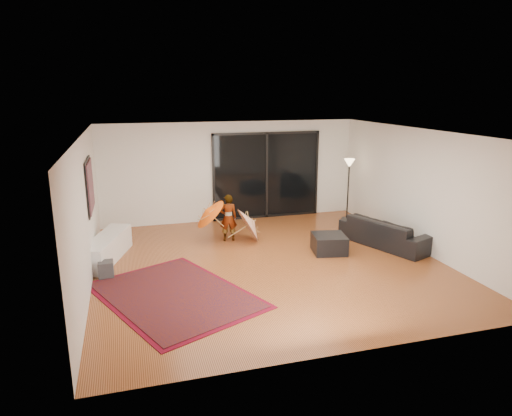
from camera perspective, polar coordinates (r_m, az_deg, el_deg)
name	(u,v)px	position (r m, az deg, el deg)	size (l,w,h in m)	color
floor	(269,263)	(9.59, 1.69, -6.92)	(7.00, 7.00, 0.00)	#A85A2E
ceiling	(270,133)	(8.96, 1.82, 9.36)	(7.00, 7.00, 0.00)	white
wall_back	(231,172)	(12.49, -3.13, 4.57)	(7.00, 7.00, 0.00)	silver
wall_front	(351,261)	(6.09, 11.83, -6.53)	(7.00, 7.00, 0.00)	silver
wall_left	(86,213)	(8.81, -20.51, -0.58)	(7.00, 7.00, 0.00)	silver
wall_right	(420,190)	(10.75, 19.84, 2.09)	(7.00, 7.00, 0.00)	silver
sliding_door	(266,175)	(12.75, 1.31, 4.10)	(3.06, 0.07, 2.40)	black
painting	(90,186)	(9.71, -20.04, 2.62)	(0.04, 1.28, 1.08)	black
media_console	(107,248)	(10.19, -18.12, -4.78)	(0.47, 1.89, 0.52)	white
speaker	(106,269)	(9.31, -18.24, -7.29)	(0.28, 0.28, 0.32)	#424244
persian_rug	(174,295)	(8.29, -10.16, -10.66)	(3.21, 3.64, 0.02)	#5F0819
sofa	(386,232)	(11.00, 15.94, -2.90)	(2.18, 0.85, 0.64)	black
ottoman	(329,244)	(10.28, 9.12, -4.42)	(0.71, 0.71, 0.40)	black
floor_lamp	(349,172)	(12.74, 11.55, 4.44)	(0.29, 0.29, 1.70)	black
child	(228,218)	(10.85, -3.49, -1.22)	(0.41, 0.27, 1.13)	#999999
parasol_orange	(206,213)	(10.66, -6.33, -0.64)	(0.72, 0.84, 0.88)	#DE510B
parasol_white	(254,220)	(10.86, -0.22, -1.51)	(0.60, 0.89, 0.95)	silver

